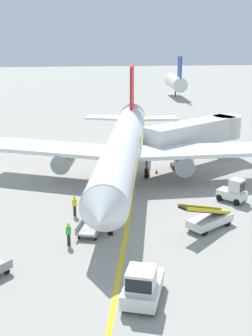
{
  "coord_description": "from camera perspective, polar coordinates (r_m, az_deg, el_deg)",
  "views": [
    {
      "loc": [
        -2.43,
        -30.91,
        14.59
      ],
      "look_at": [
        1.55,
        8.5,
        2.5
      ],
      "focal_mm": 49.7,
      "sensor_mm": 36.0,
      "label": 1
    }
  ],
  "objects": [
    {
      "name": "ground_plane",
      "position": [
        34.27,
        -1.16,
        -8.23
      ],
      "size": [
        300.0,
        300.0,
        0.0
      ],
      "primitive_type": "plane",
      "color": "#9E9B93"
    },
    {
      "name": "taxi_line_yellow",
      "position": [
        38.96,
        0.52,
        -5.01
      ],
      "size": [
        14.15,
        78.84,
        0.01
      ],
      "primitive_type": "cube",
      "rotation": [
        0.0,
        0.0,
        -0.17
      ],
      "color": "yellow",
      "rests_on": "ground"
    },
    {
      "name": "airliner",
      "position": [
        44.56,
        -0.34,
        2.46
      ],
      "size": [
        28.18,
        35.22,
        10.1
      ],
      "color": "white",
      "rests_on": "ground"
    },
    {
      "name": "jet_bridge",
      "position": [
        51.47,
        9.18,
        4.36
      ],
      "size": [
        12.05,
        9.19,
        4.85
      ],
      "color": "silver",
      "rests_on": "ground"
    },
    {
      "name": "pushback_tug",
      "position": [
        26.28,
        2.02,
        -14.2
      ],
      "size": [
        2.91,
        4.01,
        2.2
      ],
      "color": "silver",
      "rests_on": "ground"
    },
    {
      "name": "baggage_tug_near_wing",
      "position": [
        41.18,
        13.04,
        -2.86
      ],
      "size": [
        2.59,
        2.64,
        2.1
      ],
      "color": "silver",
      "rests_on": "ground"
    },
    {
      "name": "belt_loader_forward_hold",
      "position": [
        35.61,
        10.14,
        -6.13
      ],
      "size": [
        4.84,
        3.84,
        2.59
      ],
      "color": "silver",
      "rests_on": "ground"
    },
    {
      "name": "baggage_cart_empty_trailing",
      "position": [
        34.47,
        -4.35,
        -7.27
      ],
      "size": [
        2.26,
        3.83,
        0.94
      ],
      "color": "#A5A5A8",
      "rests_on": "ground"
    },
    {
      "name": "ground_crew_marshaller",
      "position": [
        32.63,
        -7.06,
        -7.95
      ],
      "size": [
        0.36,
        0.24,
        1.7
      ],
      "color": "#26262D",
      "rests_on": "ground"
    },
    {
      "name": "ground_crew_wing_walker",
      "position": [
        37.48,
        -6.33,
        -4.54
      ],
      "size": [
        0.36,
        0.24,
        1.7
      ],
      "color": "#26262D",
      "rests_on": "ground"
    },
    {
      "name": "safety_cone_nose_right",
      "position": [
        48.18,
        3.76,
        -0.42
      ],
      "size": [
        0.36,
        0.36,
        0.44
      ],
      "primitive_type": "cone",
      "color": "orange",
      "rests_on": "ground"
    },
    {
      "name": "safety_cone_wingtip_left",
      "position": [
        47.26,
        2.8,
        -0.75
      ],
      "size": [
        0.36,
        0.36,
        0.44
      ],
      "primitive_type": "cone",
      "color": "orange",
      "rests_on": "ground"
    },
    {
      "name": "distant_aircraft_mid_right",
      "position": [
        101.16,
        6.13,
        10.43
      ],
      "size": [
        3.0,
        10.1,
        8.8
      ],
      "color": "silver",
      "rests_on": "ground"
    }
  ]
}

